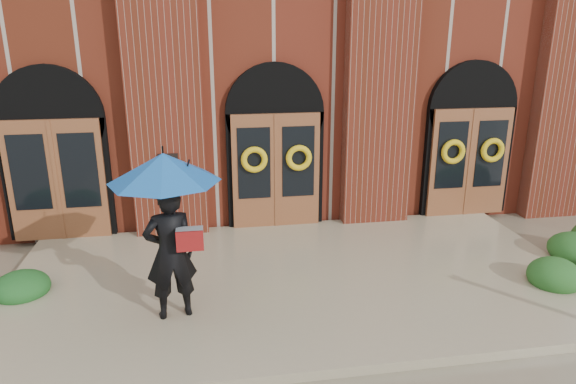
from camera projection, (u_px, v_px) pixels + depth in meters
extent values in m
plane|color=gray|center=(299.00, 288.00, 8.98)|extent=(90.00, 90.00, 0.00)
cube|color=tan|center=(297.00, 280.00, 9.10)|extent=(10.00, 5.30, 0.15)
cube|color=#5E2014|center=(248.00, 57.00, 16.31)|extent=(16.00, 12.00, 7.00)
cube|color=black|center=(169.00, 167.00, 10.46)|extent=(0.40, 0.05, 0.55)
cube|color=#5E2014|center=(163.00, 73.00, 10.14)|extent=(1.50, 0.45, 7.00)
cube|color=#5E2014|center=(380.00, 70.00, 10.85)|extent=(1.50, 0.45, 7.00)
cube|color=#5E2014|center=(571.00, 68.00, 11.56)|extent=(1.50, 0.45, 7.00)
cube|color=brown|center=(57.00, 181.00, 10.40)|extent=(1.90, 0.10, 2.50)
cylinder|color=black|center=(50.00, 118.00, 10.16)|extent=(2.10, 0.22, 2.10)
cube|color=brown|center=(276.00, 171.00, 11.11)|extent=(1.90, 0.10, 2.50)
cylinder|color=black|center=(275.00, 112.00, 10.87)|extent=(2.10, 0.22, 2.10)
cube|color=brown|center=(469.00, 163.00, 11.82)|extent=(1.90, 0.10, 2.50)
cylinder|color=black|center=(472.00, 107.00, 11.58)|extent=(2.10, 0.22, 2.10)
torus|color=yellow|center=(254.00, 160.00, 10.83)|extent=(0.57, 0.13, 0.57)
torus|color=yellow|center=(299.00, 158.00, 10.98)|extent=(0.57, 0.13, 0.57)
torus|color=yellow|center=(453.00, 152.00, 11.54)|extent=(0.57, 0.13, 0.57)
torus|color=yellow|center=(493.00, 150.00, 11.69)|extent=(0.57, 0.13, 0.57)
imported|color=black|center=(170.00, 253.00, 7.54)|extent=(0.83, 0.63, 2.06)
cone|color=#1558A9|center=(164.00, 167.00, 7.15)|extent=(1.88, 1.88, 0.41)
cylinder|color=black|center=(170.00, 205.00, 7.28)|extent=(0.02, 0.02, 0.68)
cube|color=#9EA1A3|center=(190.00, 238.00, 7.35)|extent=(0.42, 0.26, 0.30)
cube|color=maroon|center=(190.00, 241.00, 7.25)|extent=(0.38, 0.10, 0.30)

